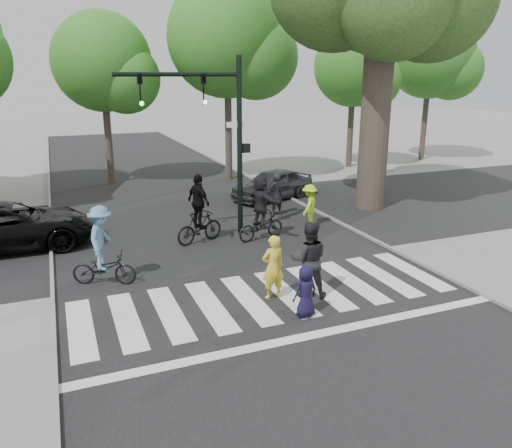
{
  "coord_description": "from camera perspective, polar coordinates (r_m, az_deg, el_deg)",
  "views": [
    {
      "loc": [
        -4.61,
        -9.63,
        5.38
      ],
      "look_at": [
        0.5,
        3.0,
        1.3
      ],
      "focal_mm": 35.0,
      "sensor_mm": 36.0,
      "label": 1
    }
  ],
  "objects": [
    {
      "name": "pedestrian_child",
      "position": [
        11.57,
        5.7,
        -7.69
      ],
      "size": [
        0.66,
        0.48,
        1.25
      ],
      "primitive_type": "imported",
      "rotation": [
        0.0,
        0.0,
        3.28
      ],
      "color": "black",
      "rests_on": "ground"
    },
    {
      "name": "car_suv",
      "position": [
        17.75,
        -26.52,
        -0.25
      ],
      "size": [
        5.45,
        2.58,
        1.5
      ],
      "primitive_type": "imported",
      "rotation": [
        0.0,
        0.0,
        1.59
      ],
      "color": "black",
      "rests_on": "ground"
    },
    {
      "name": "cyclist_right",
      "position": [
        16.75,
        0.58,
        1.52
      ],
      "size": [
        1.86,
        1.73,
        2.25
      ],
      "color": "black",
      "rests_on": "ground"
    },
    {
      "name": "bystander_hivis",
      "position": [
        18.43,
        6.12,
        2.12
      ],
      "size": [
        1.14,
        1.12,
        1.57
      ],
      "primitive_type": "imported",
      "rotation": [
        0.0,
        0.0,
        3.89
      ],
      "color": "#AFEA21",
      "rests_on": "ground"
    },
    {
      "name": "bg_tree_3",
      "position": [
        26.5,
        -2.48,
        20.03
      ],
      "size": [
        6.3,
        6.0,
        10.2
      ],
      "color": "brown",
      "rests_on": "ground"
    },
    {
      "name": "road_stem",
      "position": [
        16.25,
        -4.29,
        -2.69
      ],
      "size": [
        10.0,
        70.0,
        0.01
      ],
      "primitive_type": "cube",
      "color": "black",
      "rests_on": "ground"
    },
    {
      "name": "ground",
      "position": [
        11.96,
        3.23,
        -10.1
      ],
      "size": [
        120.0,
        120.0,
        0.0
      ],
      "primitive_type": "plane",
      "color": "gray",
      "rests_on": "ground"
    },
    {
      "name": "bg_tree_2",
      "position": [
        26.41,
        -16.56,
        16.88
      ],
      "size": [
        5.04,
        4.8,
        8.4
      ],
      "color": "brown",
      "rests_on": "ground"
    },
    {
      "name": "road_cross",
      "position": [
        19.0,
        -7.08,
        0.1
      ],
      "size": [
        70.0,
        10.0,
        0.01
      ],
      "primitive_type": "cube",
      "color": "black",
      "rests_on": "ground"
    },
    {
      "name": "crosswalk",
      "position": [
        12.49,
        1.92,
        -8.81
      ],
      "size": [
        10.0,
        3.85,
        0.01
      ],
      "color": "silver",
      "rests_on": "ground"
    },
    {
      "name": "curb_right",
      "position": [
        18.33,
        10.9,
        -0.55
      ],
      "size": [
        0.1,
        70.0,
        0.1
      ],
      "primitive_type": "cube",
      "color": "gray",
      "rests_on": "ground"
    },
    {
      "name": "traffic_signal",
      "position": [
        16.66,
        -4.69,
        11.52
      ],
      "size": [
        4.45,
        0.29,
        6.0
      ],
      "color": "black",
      "rests_on": "ground"
    },
    {
      "name": "curb_left",
      "position": [
        15.58,
        -22.32,
        -4.65
      ],
      "size": [
        0.1,
        70.0,
        0.1
      ],
      "primitive_type": "cube",
      "color": "gray",
      "rests_on": "ground"
    },
    {
      "name": "bystander_dark",
      "position": [
        19.78,
        2.31,
        3.4
      ],
      "size": [
        0.69,
        0.52,
        1.69
      ],
      "primitive_type": "imported",
      "rotation": [
        0.0,
        0.0,
        3.35
      ],
      "color": "black",
      "rests_on": "ground"
    },
    {
      "name": "pedestrian_woman",
      "position": [
        12.36,
        1.95,
        -4.96
      ],
      "size": [
        0.63,
        0.44,
        1.65
      ],
      "primitive_type": "imported",
      "rotation": [
        0.0,
        0.0,
        3.22
      ],
      "color": "yellow",
      "rests_on": "ground"
    },
    {
      "name": "cyclist_left",
      "position": [
        13.74,
        -17.13,
        -2.96
      ],
      "size": [
        1.8,
        1.27,
        2.16
      ],
      "color": "black",
      "rests_on": "ground"
    },
    {
      "name": "car_grey",
      "position": [
        22.43,
        1.9,
        4.56
      ],
      "size": [
        4.28,
        2.76,
        1.36
      ],
      "primitive_type": "imported",
      "rotation": [
        0.0,
        0.0,
        -1.25
      ],
      "color": "#34363A",
      "rests_on": "ground"
    },
    {
      "name": "cyclist_mid",
      "position": [
        16.54,
        -6.51,
        1.02
      ],
      "size": [
        1.83,
        1.16,
        2.31
      ],
      "color": "black",
      "rests_on": "ground"
    },
    {
      "name": "bg_tree_4",
      "position": [
        30.78,
        11.65,
        16.81
      ],
      "size": [
        4.83,
        4.6,
        8.15
      ],
      "color": "brown",
      "rests_on": "ground"
    },
    {
      "name": "bg_tree_5",
      "position": [
        34.9,
        19.89,
        17.34
      ],
      "size": [
        5.67,
        5.4,
        9.3
      ],
      "color": "brown",
      "rests_on": "ground"
    },
    {
      "name": "pedestrian_adult",
      "position": [
        12.46,
        6.05,
        -4.07
      ],
      "size": [
        1.17,
        1.06,
        1.97
      ],
      "primitive_type": "imported",
      "rotation": [
        0.0,
        0.0,
        2.74
      ],
      "color": "black",
      "rests_on": "ground"
    }
  ]
}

